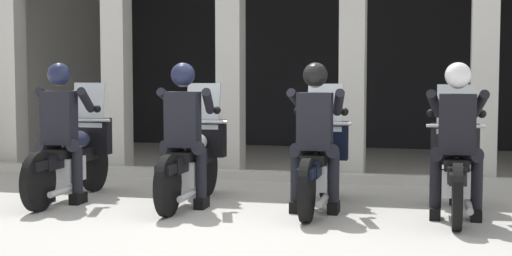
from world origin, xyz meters
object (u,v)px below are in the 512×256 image
at_px(police_officer_center_left, 184,122).
at_px(motorcycle_far_right, 456,167).
at_px(motorcycle_center_right, 319,162).
at_px(police_officer_center_right, 315,124).
at_px(motorcycle_center_left, 192,159).
at_px(police_officer_far_right, 457,127).
at_px(police_officer_far_left, 61,120).
at_px(motorcycle_far_left, 73,156).

bearing_deg(police_officer_center_left, motorcycle_far_right, 2.32).
bearing_deg(motorcycle_far_right, motorcycle_center_right, 168.73).
bearing_deg(police_officer_center_right, motorcycle_center_left, 156.00).
distance_m(motorcycle_far_right, police_officer_far_right, 0.52).
height_order(motorcycle_center_left, motorcycle_far_right, same).
bearing_deg(police_officer_center_right, motorcycle_far_right, -5.10).
bearing_deg(police_officer_far_left, motorcycle_center_right, -1.08).
bearing_deg(motorcycle_center_right, motorcycle_far_right, -16.30).
relative_size(motorcycle_center_left, police_officer_far_right, 1.29).
distance_m(motorcycle_center_left, police_officer_far_right, 2.93).
bearing_deg(motorcycle_center_right, police_officer_center_left, 178.25).
bearing_deg(police_officer_far_right, police_officer_far_left, 171.19).
height_order(police_officer_center_right, motorcycle_far_right, police_officer_center_right).
height_order(motorcycle_far_right, police_officer_far_right, police_officer_far_right).
height_order(motorcycle_far_left, motorcycle_far_right, same).
relative_size(police_officer_center_left, motorcycle_far_right, 0.78).
distance_m(motorcycle_far_left, police_officer_far_left, 0.52).
distance_m(motorcycle_center_left, police_officer_center_left, 0.52).
xyz_separation_m(police_officer_center_left, motorcycle_far_right, (2.88, 0.25, -0.44)).
bearing_deg(police_officer_far_right, motorcycle_far_left, 167.43).
bearing_deg(motorcycle_far_left, motorcycle_center_left, -6.46).
xyz_separation_m(police_officer_far_left, police_officer_center_right, (2.88, 0.07, 0.00)).
height_order(motorcycle_center_left, police_officer_far_right, police_officer_far_right).
height_order(motorcycle_center_right, motorcycle_far_right, same).
relative_size(motorcycle_center_right, police_officer_far_right, 1.29).
relative_size(motorcycle_far_left, police_officer_center_right, 1.29).
bearing_deg(police_officer_far_left, police_officer_center_left, -6.46).
height_order(motorcycle_center_left, police_officer_center_right, police_officer_center_right).
bearing_deg(motorcycle_center_left, motorcycle_center_right, -1.56).
xyz_separation_m(motorcycle_center_left, motorcycle_center_right, (1.44, 0.03, 0.00)).
bearing_deg(police_officer_center_right, police_officer_far_right, -16.30).
relative_size(police_officer_center_right, police_officer_far_right, 1.00).
height_order(police_officer_center_left, motorcycle_far_right, police_officer_center_left).
height_order(motorcycle_far_left, police_officer_center_right, police_officer_center_right).
relative_size(motorcycle_far_right, police_officer_far_right, 1.29).
relative_size(police_officer_center_left, police_officer_far_right, 1.00).
bearing_deg(police_officer_center_left, motorcycle_center_left, 87.10).
bearing_deg(motorcycle_center_right, police_officer_center_right, -104.16).
bearing_deg(police_officer_far_left, motorcycle_far_left, 81.76).
bearing_deg(motorcycle_far_right, police_officer_center_left, 176.08).
bearing_deg(police_officer_far_right, motorcycle_center_left, 164.85).
distance_m(police_officer_far_left, police_officer_center_left, 1.44).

